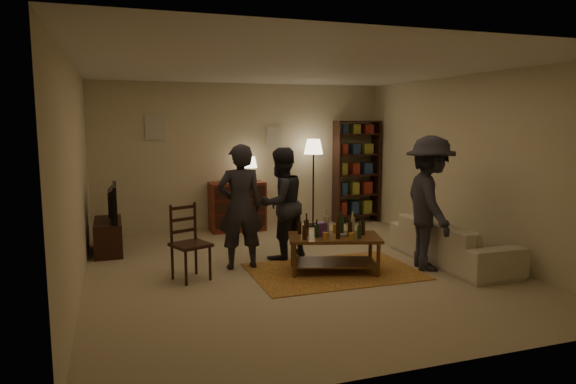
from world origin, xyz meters
name	(u,v)px	position (x,y,z in m)	size (l,w,h in m)	color
floor	(298,269)	(0.00, 0.00, 0.00)	(6.00, 6.00, 0.00)	#C6B793
room_shell	(209,132)	(-0.65, 2.98, 1.81)	(6.00, 6.00, 6.00)	beige
rug	(334,271)	(0.42, -0.27, 0.01)	(2.20, 1.50, 0.01)	#923C1F
coffee_table	(334,241)	(0.41, -0.27, 0.43)	(1.34, 0.98, 0.83)	brown
dining_chair	(188,239)	(-1.47, 0.06, 0.52)	(0.55, 0.55, 0.98)	#331611
tv_stand	(108,228)	(-2.44, 1.80, 0.38)	(0.40, 1.00, 1.06)	#331611
dresser	(238,205)	(-0.19, 2.71, 0.48)	(1.00, 0.50, 1.36)	maroon
bookshelf	(356,170)	(2.25, 2.78, 1.03)	(0.90, 0.34, 2.02)	#331611
floor_lamp	(313,153)	(1.28, 2.65, 1.41)	(0.36, 0.36, 1.67)	black
sofa	(452,242)	(2.20, -0.40, 0.30)	(2.08, 0.81, 0.61)	beige
person_left	(240,207)	(-0.72, 0.31, 0.85)	(0.62, 0.41, 1.71)	#26252C
person_right	(281,203)	(-0.03, 0.63, 0.82)	(0.79, 0.62, 1.64)	#26272E
person_by_sofa	(429,203)	(1.70, -0.54, 0.91)	(1.18, 0.68, 1.82)	#2A2A32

